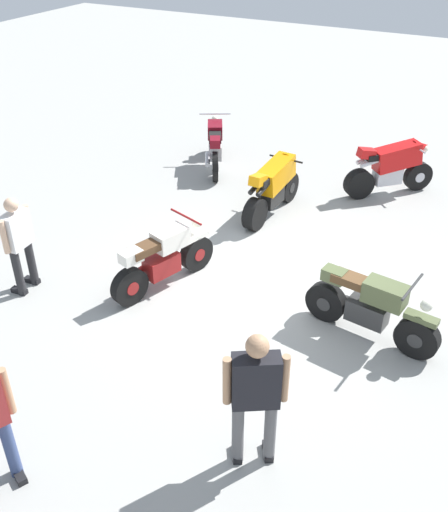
% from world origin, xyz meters
% --- Properties ---
extents(ground_plane, '(40.00, 40.00, 0.00)m').
position_xyz_m(ground_plane, '(0.00, 0.00, 0.00)').
color(ground_plane, '#9E9E99').
extents(motorcycle_red_sportbike, '(1.49, 1.54, 1.14)m').
position_xyz_m(motorcycle_red_sportbike, '(-4.12, 0.86, 0.59)').
color(motorcycle_red_sportbike, black).
rests_on(motorcycle_red_sportbike, ground).
extents(motorcycle_cream_vintage, '(1.90, 0.92, 1.07)m').
position_xyz_m(motorcycle_cream_vintage, '(0.82, -1.44, 0.49)').
color(motorcycle_cream_vintage, black).
rests_on(motorcycle_cream_vintage, ground).
extents(motorcycle_olive_vintage, '(0.75, 1.95, 1.07)m').
position_xyz_m(motorcycle_olive_vintage, '(0.54, 1.75, 0.49)').
color(motorcycle_olive_vintage, black).
rests_on(motorcycle_olive_vintage, ground).
extents(motorcycle_maroon_cruiser, '(1.89, 1.10, 1.09)m').
position_xyz_m(motorcycle_maroon_cruiser, '(-3.64, -2.94, 0.52)').
color(motorcycle_maroon_cruiser, black).
rests_on(motorcycle_maroon_cruiser, ground).
extents(motorcycle_orange_sportbike, '(1.96, 0.70, 1.14)m').
position_xyz_m(motorcycle_orange_sportbike, '(-2.19, -0.89, 0.59)').
color(motorcycle_orange_sportbike, black).
rests_on(motorcycle_orange_sportbike, ground).
extents(person_in_black_shirt, '(0.50, 0.62, 1.76)m').
position_xyz_m(person_in_black_shirt, '(3.19, 1.23, 1.02)').
color(person_in_black_shirt, '#59595B').
rests_on(person_in_black_shirt, ground).
extents(person_in_white_shirt, '(0.63, 0.34, 1.59)m').
position_xyz_m(person_in_white_shirt, '(1.89, -3.29, 0.89)').
color(person_in_white_shirt, '#262628').
rests_on(person_in_white_shirt, ground).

